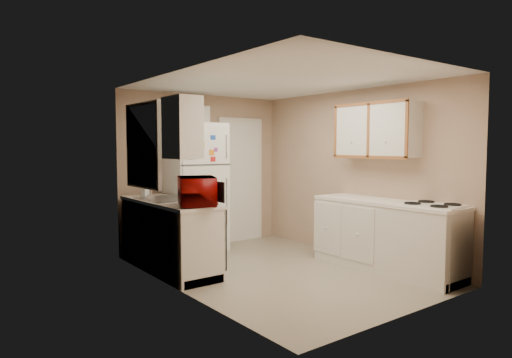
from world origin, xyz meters
TOP-DOWN VIEW (x-y plane):
  - floor at (0.00, 0.00)m, footprint 3.80×3.80m
  - ceiling at (0.00, 0.00)m, footprint 3.80×3.80m
  - wall_left at (-1.40, 0.00)m, footprint 3.80×3.80m
  - wall_right at (1.40, 0.00)m, footprint 3.80×3.80m
  - wall_back at (0.00, 1.90)m, footprint 2.80×2.80m
  - wall_front at (0.00, -1.90)m, footprint 2.80×2.80m
  - left_counter at (-1.10, 0.90)m, footprint 0.60×1.80m
  - dishwasher at (-0.81, 0.30)m, footprint 0.03×0.58m
  - sink at (-1.10, 1.05)m, footprint 0.54×0.74m
  - microwave at (-1.05, 0.24)m, footprint 0.69×0.54m
  - soap_bottle at (-1.15, 1.51)m, footprint 0.11×0.11m
  - window_blinds at (-1.36, 1.05)m, footprint 0.10×0.98m
  - upper_cabinet_left at (-1.25, 0.22)m, footprint 0.30×0.45m
  - refrigerator at (-0.36, 1.57)m, footprint 0.82×0.80m
  - cabinet_over_fridge at (-0.40, 1.75)m, footprint 0.70×0.30m
  - interior_door at (0.70, 1.86)m, footprint 0.86×0.06m
  - right_counter at (1.10, -0.80)m, footprint 0.60×2.00m
  - stove at (1.13, -1.42)m, footprint 0.63×0.74m
  - upper_cabinet_right at (1.25, -0.50)m, footprint 0.30×1.20m

SIDE VIEW (x-z plane):
  - floor at x=0.00m, z-range 0.00..0.00m
  - stove at x=1.13m, z-range 0.00..0.82m
  - left_counter at x=-1.10m, z-range 0.00..0.90m
  - right_counter at x=1.10m, z-range 0.00..0.90m
  - dishwasher at x=-0.81m, z-range 0.13..0.85m
  - sink at x=-1.10m, z-range 0.78..0.94m
  - refrigerator at x=-0.36m, z-range 0.00..1.93m
  - soap_bottle at x=-1.15m, z-range 0.90..1.10m
  - interior_door at x=0.70m, z-range -0.02..2.06m
  - microwave at x=-1.05m, z-range 0.85..1.25m
  - wall_left at x=-1.40m, z-range 1.20..1.20m
  - wall_right at x=1.40m, z-range 1.20..1.20m
  - wall_back at x=0.00m, z-range 1.20..1.20m
  - wall_front at x=0.00m, z-range 1.20..1.20m
  - window_blinds at x=-1.36m, z-range 1.06..2.14m
  - upper_cabinet_left at x=-1.25m, z-range 1.45..2.15m
  - upper_cabinet_right at x=1.25m, z-range 1.45..2.15m
  - cabinet_over_fridge at x=-0.40m, z-range 1.80..2.20m
  - ceiling at x=0.00m, z-range 2.40..2.40m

